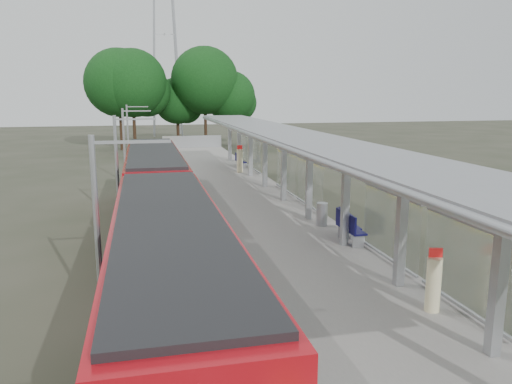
# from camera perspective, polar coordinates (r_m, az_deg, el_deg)

# --- Properties ---
(trackbed) EXTENTS (3.00, 70.00, 0.24)m
(trackbed) POSITION_cam_1_polar(r_m,az_deg,el_deg) (27.10, -11.42, -2.51)
(trackbed) COLOR #59544C
(trackbed) RESTS_ON ground
(platform) EXTENTS (6.00, 50.00, 1.00)m
(platform) POSITION_cam_1_polar(r_m,az_deg,el_deg) (27.47, -2.03, -1.29)
(platform) COLOR gray
(platform) RESTS_ON ground
(tactile_strip) EXTENTS (0.60, 50.00, 0.02)m
(tactile_strip) POSITION_cam_1_polar(r_m,az_deg,el_deg) (27.01, -7.36, -0.48)
(tactile_strip) COLOR gold
(tactile_strip) RESTS_ON platform
(end_fence) EXTENTS (6.00, 0.10, 1.20)m
(end_fence) POSITION_cam_1_polar(r_m,az_deg,el_deg) (51.77, -7.31, 5.75)
(end_fence) COLOR #9EA0A5
(end_fence) RESTS_ON platform
(train) EXTENTS (2.74, 27.60, 3.62)m
(train) POSITION_cam_1_polar(r_m,az_deg,el_deg) (19.24, -10.96, -2.18)
(train) COLOR black
(train) RESTS_ON ground
(canopy) EXTENTS (3.27, 38.00, 3.66)m
(canopy) POSITION_cam_1_polar(r_m,az_deg,el_deg) (23.60, 3.53, 5.74)
(canopy) COLOR #9EA0A5
(canopy) RESTS_ON platform
(pylon) EXTENTS (8.00, 4.00, 38.00)m
(pylon) POSITION_cam_1_polar(r_m,az_deg,el_deg) (80.43, -10.52, 20.01)
(pylon) COLOR #9EA0A5
(pylon) RESTS_ON ground
(tree_cluster) EXTENTS (20.00, 9.91, 11.99)m
(tree_cluster) POSITION_cam_1_polar(r_m,az_deg,el_deg) (60.52, -10.08, 11.86)
(tree_cluster) COLOR #382316
(tree_cluster) RESTS_ON ground
(catenary_masts) EXTENTS (2.08, 48.16, 5.40)m
(catenary_masts) POSITION_cam_1_polar(r_m,az_deg,el_deg) (25.61, -15.43, 2.88)
(catenary_masts) COLOR #9EA0A5
(catenary_masts) RESTS_ON ground
(bench_near) EXTENTS (0.53, 1.49, 1.00)m
(bench_near) POSITION_cam_1_polar(r_m,az_deg,el_deg) (19.64, 10.43, -3.46)
(bench_near) COLOR #100E47
(bench_near) RESTS_ON platform
(bench_mid) EXTENTS (0.55, 1.70, 1.15)m
(bench_mid) POSITION_cam_1_polar(r_m,az_deg,el_deg) (18.77, 10.55, -3.90)
(bench_mid) COLOR #100E47
(bench_mid) RESTS_ON platform
(bench_far) EXTENTS (0.59, 1.58, 1.06)m
(bench_far) POSITION_cam_1_polar(r_m,az_deg,el_deg) (37.21, -1.87, 3.66)
(bench_far) COLOR #100E47
(bench_far) RESTS_ON platform
(info_pillar_near) EXTENTS (0.38, 0.38, 1.67)m
(info_pillar_near) POSITION_cam_1_polar(r_m,az_deg,el_deg) (13.53, 19.62, -9.87)
(info_pillar_near) COLOR beige
(info_pillar_near) RESTS_ON platform
(info_pillar_far) EXTENTS (0.43, 0.43, 1.90)m
(info_pillar_far) POSITION_cam_1_polar(r_m,az_deg,el_deg) (34.95, -1.86, 3.61)
(info_pillar_far) COLOR beige
(info_pillar_far) RESTS_ON platform
(litter_bin) EXTENTS (0.52, 0.52, 0.96)m
(litter_bin) POSITION_cam_1_polar(r_m,az_deg,el_deg) (21.04, 7.55, -2.53)
(litter_bin) COLOR #9EA0A5
(litter_bin) RESTS_ON platform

